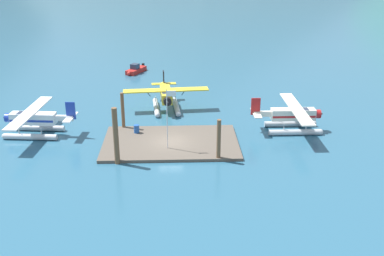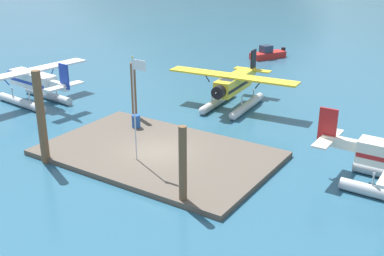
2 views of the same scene
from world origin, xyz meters
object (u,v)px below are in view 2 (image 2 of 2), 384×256
flagpole (136,98)px  seaplane_yellow_bow_centre (233,88)px  seaplane_white_port_fwd (33,84)px  fuel_drum (136,121)px  boat_red_open_north (267,54)px

flagpole → seaplane_yellow_bow_centre: flagpole is taller
seaplane_yellow_bow_centre → seaplane_white_port_fwd: bearing=-151.2°
fuel_drum → seaplane_yellow_bow_centre: seaplane_yellow_bow_centre is taller
seaplane_white_port_fwd → seaplane_yellow_bow_centre: size_ratio=1.00×
fuel_drum → seaplane_yellow_bow_centre: bearing=69.6°
flagpole → seaplane_yellow_bow_centre: bearing=92.1°
flagpole → boat_red_open_north: 30.71m
flagpole → boat_red_open_north: flagpole is taller
flagpole → boat_red_open_north: (-5.61, 29.98, -3.62)m
flagpole → fuel_drum: (-3.52, 4.09, -3.36)m
flagpole → seaplane_white_port_fwd: 15.43m
flagpole → seaplane_white_port_fwd: size_ratio=0.58×
fuel_drum → seaplane_white_port_fwd: (-11.00, 0.47, 0.84)m
boat_red_open_north → flagpole: bearing=-79.4°
flagpole → fuel_drum: 6.36m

